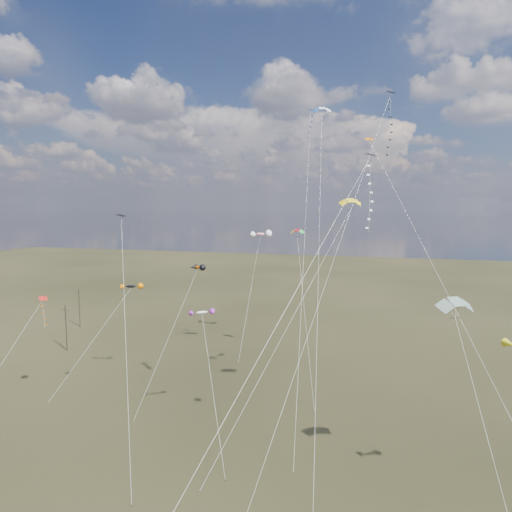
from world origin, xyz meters
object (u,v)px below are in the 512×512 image
(utility_pole_near, at_px, (66,328))
(novelty_black_orange, at_px, (131,287))
(utility_pole_far, at_px, (79,308))
(parafoil_yellow, at_px, (350,201))
(diamond_black_high, at_px, (383,143))

(utility_pole_near, bearing_deg, novelty_black_orange, -25.68)
(utility_pole_far, xyz_separation_m, parafoil_yellow, (57.35, -28.48, 21.46))
(novelty_black_orange, bearing_deg, parafoil_yellow, -10.22)
(utility_pole_near, xyz_separation_m, novelty_black_orange, (18.57, -8.93, 9.61))
(utility_pole_far, bearing_deg, parafoil_yellow, -26.41)
(utility_pole_far, relative_size, parafoil_yellow, 0.30)
(utility_pole_far, relative_size, novelty_black_orange, 0.56)
(parafoil_yellow, bearing_deg, novelty_black_orange, 169.78)
(utility_pole_near, relative_size, utility_pole_far, 1.00)
(parafoil_yellow, bearing_deg, utility_pole_far, 153.59)
(diamond_black_high, distance_m, novelty_black_orange, 39.15)
(novelty_black_orange, bearing_deg, diamond_black_high, -12.38)
(diamond_black_high, relative_size, novelty_black_orange, 2.58)
(utility_pole_near, xyz_separation_m, parafoil_yellow, (49.35, -14.48, 21.46))
(diamond_black_high, distance_m, parafoil_yellow, 7.02)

